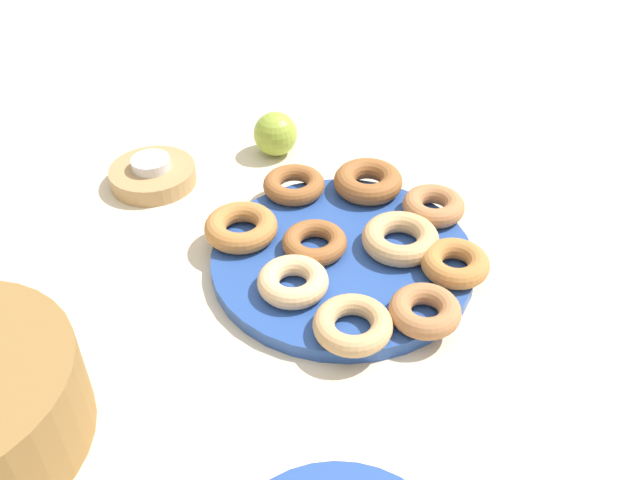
{
  "coord_description": "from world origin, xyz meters",
  "views": [
    {
      "loc": [
        -0.57,
        0.28,
        0.56
      ],
      "look_at": [
        0.0,
        0.03,
        0.05
      ],
      "focal_mm": 38.77,
      "sensor_mm": 36.0,
      "label": 1
    }
  ],
  "objects_px": {
    "donut_4": "(315,243)",
    "apple": "(275,134)",
    "donut_0": "(400,238)",
    "donut_6": "(353,325)",
    "donut_1": "(425,311)",
    "donut_7": "(433,206)",
    "donut_8": "(294,185)",
    "donut_2": "(293,282)",
    "donut_3": "(368,181)",
    "candle_holder": "(153,175)",
    "donut_9": "(455,263)",
    "tealight": "(151,163)",
    "donut_5": "(241,227)",
    "donut_plate": "(343,259)"
  },
  "relations": [
    {
      "from": "donut_1",
      "to": "candle_holder",
      "type": "distance_m",
      "value": 0.45
    },
    {
      "from": "donut_plate",
      "to": "donut_3",
      "type": "relative_size",
      "value": 3.44
    },
    {
      "from": "donut_3",
      "to": "candle_holder",
      "type": "distance_m",
      "value": 0.3
    },
    {
      "from": "donut_0",
      "to": "donut_9",
      "type": "relative_size",
      "value": 1.17
    },
    {
      "from": "donut_0",
      "to": "donut_6",
      "type": "xyz_separation_m",
      "value": [
        -0.1,
        0.11,
        -0.0
      ]
    },
    {
      "from": "donut_6",
      "to": "donut_8",
      "type": "bearing_deg",
      "value": -8.68
    },
    {
      "from": "donut_plate",
      "to": "donut_8",
      "type": "distance_m",
      "value": 0.14
    },
    {
      "from": "donut_3",
      "to": "apple",
      "type": "distance_m",
      "value": 0.18
    },
    {
      "from": "donut_1",
      "to": "donut_2",
      "type": "relative_size",
      "value": 0.97
    },
    {
      "from": "tealight",
      "to": "donut_8",
      "type": "bearing_deg",
      "value": -127.09
    },
    {
      "from": "candle_holder",
      "to": "tealight",
      "type": "relative_size",
      "value": 2.22
    },
    {
      "from": "donut_3",
      "to": "donut_4",
      "type": "distance_m",
      "value": 0.14
    },
    {
      "from": "donut_8",
      "to": "donut_9",
      "type": "relative_size",
      "value": 1.04
    },
    {
      "from": "donut_1",
      "to": "donut_7",
      "type": "relative_size",
      "value": 0.98
    },
    {
      "from": "donut_8",
      "to": "donut_2",
      "type": "bearing_deg",
      "value": 157.68
    },
    {
      "from": "donut_0",
      "to": "donut_6",
      "type": "distance_m",
      "value": 0.16
    },
    {
      "from": "donut_6",
      "to": "candle_holder",
      "type": "xyz_separation_m",
      "value": [
        0.39,
        0.12,
        -0.02
      ]
    },
    {
      "from": "donut_8",
      "to": "donut_6",
      "type": "bearing_deg",
      "value": 171.32
    },
    {
      "from": "donut_7",
      "to": "apple",
      "type": "xyz_separation_m",
      "value": [
        0.25,
        0.12,
        0.0
      ]
    },
    {
      "from": "donut_7",
      "to": "donut_8",
      "type": "bearing_deg",
      "value": 51.01
    },
    {
      "from": "donut_4",
      "to": "donut_9",
      "type": "distance_m",
      "value": 0.17
    },
    {
      "from": "donut_3",
      "to": "apple",
      "type": "height_order",
      "value": "apple"
    },
    {
      "from": "donut_7",
      "to": "donut_8",
      "type": "xyz_separation_m",
      "value": [
        0.12,
        0.15,
        -0.0
      ]
    },
    {
      "from": "donut_1",
      "to": "donut_9",
      "type": "height_order",
      "value": "same"
    },
    {
      "from": "donut_5",
      "to": "donut_8",
      "type": "xyz_separation_m",
      "value": [
        0.06,
        -0.1,
        -0.0
      ]
    },
    {
      "from": "donut_9",
      "to": "donut_4",
      "type": "bearing_deg",
      "value": 52.67
    },
    {
      "from": "donut_6",
      "to": "apple",
      "type": "xyz_separation_m",
      "value": [
        0.4,
        -0.06,
        0.0
      ]
    },
    {
      "from": "donut_4",
      "to": "apple",
      "type": "distance_m",
      "value": 0.26
    },
    {
      "from": "donut_8",
      "to": "tealight",
      "type": "distance_m",
      "value": 0.21
    },
    {
      "from": "donut_7",
      "to": "donut_9",
      "type": "xyz_separation_m",
      "value": [
        -0.11,
        0.04,
        -0.0
      ]
    },
    {
      "from": "donut_2",
      "to": "candle_holder",
      "type": "relative_size",
      "value": 0.68
    },
    {
      "from": "donut_4",
      "to": "apple",
      "type": "bearing_deg",
      "value": -10.23
    },
    {
      "from": "donut_9",
      "to": "apple",
      "type": "bearing_deg",
      "value": 13.92
    },
    {
      "from": "donut_0",
      "to": "candle_holder",
      "type": "distance_m",
      "value": 0.37
    },
    {
      "from": "tealight",
      "to": "donut_5",
      "type": "bearing_deg",
      "value": -159.52
    },
    {
      "from": "donut_3",
      "to": "candle_holder",
      "type": "height_order",
      "value": "donut_3"
    },
    {
      "from": "donut_7",
      "to": "candle_holder",
      "type": "distance_m",
      "value": 0.39
    },
    {
      "from": "donut_5",
      "to": "candle_holder",
      "type": "bearing_deg",
      "value": 20.48
    },
    {
      "from": "donut_0",
      "to": "tealight",
      "type": "relative_size",
      "value": 1.74
    },
    {
      "from": "donut_8",
      "to": "donut_3",
      "type": "bearing_deg",
      "value": -111.4
    },
    {
      "from": "donut_8",
      "to": "donut_0",
      "type": "bearing_deg",
      "value": -155.21
    },
    {
      "from": "donut_0",
      "to": "donut_1",
      "type": "height_order",
      "value": "donut_0"
    },
    {
      "from": "donut_0",
      "to": "donut_9",
      "type": "bearing_deg",
      "value": -150.42
    },
    {
      "from": "donut_plate",
      "to": "donut_2",
      "type": "xyz_separation_m",
      "value": [
        -0.04,
        0.08,
        0.02
      ]
    },
    {
      "from": "donut_2",
      "to": "donut_8",
      "type": "height_order",
      "value": "donut_2"
    },
    {
      "from": "donut_5",
      "to": "donut_4",
      "type": "bearing_deg",
      "value": -130.36
    },
    {
      "from": "donut_5",
      "to": "donut_2",
      "type": "bearing_deg",
      "value": -169.36
    },
    {
      "from": "donut_0",
      "to": "donut_5",
      "type": "height_order",
      "value": "same"
    },
    {
      "from": "donut_6",
      "to": "donut_0",
      "type": "bearing_deg",
      "value": -47.5
    },
    {
      "from": "donut_plate",
      "to": "donut_4",
      "type": "relative_size",
      "value": 4.04
    }
  ]
}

